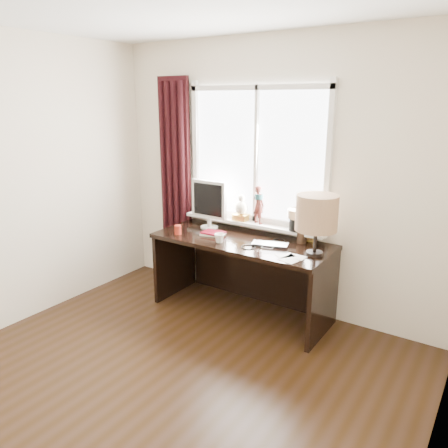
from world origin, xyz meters
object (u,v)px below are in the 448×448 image
Objects in this scene: laptop at (270,244)px; desk at (247,261)px; mug at (219,238)px; red_cup at (178,230)px; monitor at (209,201)px; table_lamp at (317,213)px.

desk is at bearing 144.02° from laptop.
laptop reaches higher than desk.
laptop is 3.54× the size of mug.
laptop is at bearing 11.65° from red_cup.
monitor reaches higher than desk.
red_cup is at bearing -110.38° from monitor.
red_cup is at bearing -172.26° from table_lamp.
table_lamp is at bearing -7.66° from monitor.
monitor is (-0.36, 0.34, 0.23)m from mug.
monitor reaches higher than red_cup.
table_lamp is at bearing 7.74° from red_cup.
laptop is 0.94m from red_cup.
laptop is 0.42m from desk.
laptop is 0.85m from monitor.
red_cup is (-0.48, -0.01, -0.00)m from mug.
mug reaches higher than desk.
table_lamp is (0.73, -0.12, 0.61)m from desk.
table_lamp reaches higher than laptop.
desk is 3.27× the size of table_lamp.
mug is 1.03× the size of red_cup.
mug is 0.05× the size of desk.
red_cup reaches higher than desk.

